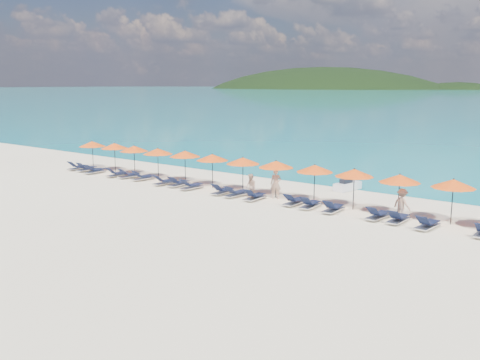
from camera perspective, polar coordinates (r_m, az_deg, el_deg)
The scene contains 37 objects.
ground at distance 29.01m, azimuth -3.66°, elevation -3.17°, with size 1400.00×1400.00×0.00m, color beige.
headland_main at distance 646.83m, azimuth 8.51°, elevation 6.23°, with size 374.00×242.00×126.50m.
headland_small at distance 606.49m, azimuth 21.95°, elevation 5.62°, with size 162.00×126.00×85.50m.
jetski at distance 34.73m, azimuth 11.38°, elevation -0.59°, with size 1.06×2.17×0.74m.
beachgoer_a at distance 31.55m, azimuth 3.84°, elevation -0.42°, with size 0.65×0.43×1.78m, color tan.
beachgoer_b at distance 31.44m, azimuth 1.15°, elevation -0.70°, with size 0.73×0.42×1.50m, color tan.
beachgoer_c at distance 28.10m, azimuth 16.90°, elevation -2.43°, with size 1.00×0.46×1.54m, color tan.
umbrella_0 at distance 43.79m, azimuth -15.49°, elevation 3.73°, with size 2.10×2.10×2.28m.
umbrella_1 at distance 41.99m, azimuth -13.25°, elevation 3.56°, with size 2.10×2.10×2.28m.
umbrella_2 at distance 39.94m, azimuth -11.23°, elevation 3.31°, with size 2.10×2.10×2.28m.
umbrella_3 at distance 38.06m, azimuth -8.77°, elevation 3.05°, with size 2.10×2.10×2.28m.
umbrella_4 at distance 36.47m, azimuth -5.89°, elevation 2.80°, with size 2.10×2.10×2.28m.
umbrella_5 at distance 34.56m, azimuth -2.97°, elevation 2.42°, with size 2.10×2.10×2.28m.
umbrella_6 at distance 33.01m, azimuth 0.31°, elevation 2.06°, with size 2.10×2.10×2.28m.
umbrella_7 at distance 31.65m, azimuth 3.86°, elevation 1.68°, with size 2.10×2.10×2.28m.
umbrella_8 at distance 30.30m, azimuth 7.98°, elevation 1.22°, with size 2.10×2.10×2.28m.
umbrella_9 at distance 29.22m, azimuth 12.10°, elevation 0.75°, with size 2.10×2.10×2.28m.
umbrella_10 at distance 28.05m, azimuth 16.67°, elevation 0.15°, with size 2.10×2.10×2.28m.
umbrella_11 at distance 27.48m, azimuth 21.81°, elevation -0.36°, with size 2.10×2.10×2.28m.
lounger_0 at distance 43.92m, azimuth -16.93°, elevation 1.33°, with size 0.73×1.74×0.66m.
lounger_1 at distance 43.03m, azimuth -16.06°, elevation 1.20°, with size 0.79×1.75×0.66m.
lounger_2 at distance 41.85m, azimuth -15.25°, elevation 0.99°, with size 0.72×1.73×0.66m.
lounger_3 at distance 39.93m, azimuth -13.01°, elevation 0.65°, with size 0.65×1.71×0.66m.
lounger_4 at distance 39.21m, azimuth -11.74°, elevation 0.53°, with size 0.75×1.74×0.66m.
lounger_5 at distance 38.14m, azimuth -10.30°, elevation 0.31°, with size 0.77×1.75×0.66m.
lounger_6 at distance 36.13m, azimuth -8.05°, elevation -0.18°, with size 0.78×1.75×0.66m.
lounger_7 at distance 35.50m, azimuth -6.56°, elevation -0.34°, with size 0.68×1.72×0.66m.
lounger_8 at distance 34.42m, azimuth -5.22°, elevation -0.64°, with size 0.74×1.74×0.66m.
lounger_9 at distance 32.81m, azimuth -1.91°, elevation -1.15°, with size 0.66×1.71×0.66m.
lounger_10 at distance 32.06m, azimuth -0.47°, elevation -1.42°, with size 0.73×1.74×0.66m.
lounger_11 at distance 31.17m, azimuth 1.58°, elevation -1.76°, with size 0.69×1.73×0.66m.
lounger_12 at distance 30.05m, azimuth 5.81°, elevation -2.27°, with size 0.62×1.70×0.66m.
lounger_13 at distance 29.41m, azimuth 7.49°, elevation -2.58°, with size 0.76×1.74×0.66m.
lounger_14 at distance 28.68m, azimuth 9.90°, elevation -2.98°, with size 0.70×1.73×0.66m.
lounger_15 at distance 27.69m, azimuth 14.49°, elevation -3.63°, with size 0.76×1.74×0.66m.
lounger_16 at distance 27.28m, azimuth 16.50°, elevation -3.94°, with size 0.62×1.70×0.66m.
lounger_17 at distance 26.58m, azimuth 19.36°, elevation -4.48°, with size 0.78×1.75×0.66m.
Camera 1 is at (18.83, -21.02, 6.75)m, focal length 40.00 mm.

